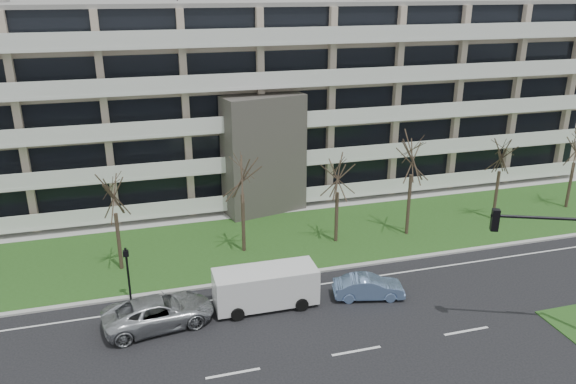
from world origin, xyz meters
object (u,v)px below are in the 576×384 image
object	(u,v)px
blue_sedan	(368,287)
white_van	(267,284)
silver_pickup	(159,312)
traffic_signal	(566,256)
pedestrian_signal	(127,267)

from	to	relation	value
blue_sedan	white_van	world-z (taller)	white_van
silver_pickup	traffic_signal	xyz separation A→B (m)	(18.92, -6.19, 3.56)
blue_sedan	white_van	bearing A→B (deg)	95.04
white_van	pedestrian_signal	distance (m)	7.68
silver_pickup	white_van	xyz separation A→B (m)	(5.79, 0.35, 0.52)
traffic_signal	white_van	bearing A→B (deg)	176.24
blue_sedan	pedestrian_signal	xyz separation A→B (m)	(-12.82, 3.45, 1.37)
white_van	pedestrian_signal	world-z (taller)	pedestrian_signal
silver_pickup	traffic_signal	world-z (taller)	traffic_signal
traffic_signal	silver_pickup	bearing A→B (deg)	-175.40
blue_sedan	traffic_signal	distance (m)	10.14
blue_sedan	traffic_signal	world-z (taller)	traffic_signal
silver_pickup	pedestrian_signal	distance (m)	3.54
white_van	pedestrian_signal	size ratio (longest dim) A/B	1.77
silver_pickup	blue_sedan	bearing A→B (deg)	-100.31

